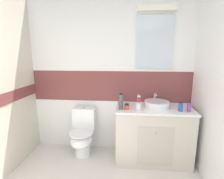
{
  "coord_description": "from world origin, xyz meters",
  "views": [
    {
      "loc": [
        0.29,
        -0.26,
        1.6
      ],
      "look_at": [
        0.09,
        1.83,
        1.17
      ],
      "focal_mm": 26.61,
      "sensor_mm": 36.0,
      "label": 1
    }
  ],
  "objects_px": {
    "sink_basin": "(157,104)",
    "soap_dispenser": "(189,107)",
    "lotion_bottle_short": "(181,107)",
    "toothbrush_cup": "(139,106)",
    "toilet": "(83,134)",
    "hair_gel_jar": "(127,107)",
    "shampoo_bottle_tall": "(121,102)"
  },
  "relations": [
    {
      "from": "soap_dispenser",
      "to": "shampoo_bottle_tall",
      "type": "relative_size",
      "value": 0.69
    },
    {
      "from": "toothbrush_cup",
      "to": "lotion_bottle_short",
      "type": "distance_m",
      "value": 0.57
    },
    {
      "from": "shampoo_bottle_tall",
      "to": "hair_gel_jar",
      "type": "distance_m",
      "value": 0.11
    },
    {
      "from": "sink_basin",
      "to": "soap_dispenser",
      "type": "height_order",
      "value": "sink_basin"
    },
    {
      "from": "toothbrush_cup",
      "to": "hair_gel_jar",
      "type": "xyz_separation_m",
      "value": [
        -0.16,
        0.02,
        -0.03
      ]
    },
    {
      "from": "sink_basin",
      "to": "toothbrush_cup",
      "type": "xyz_separation_m",
      "value": [
        -0.27,
        -0.18,
        0.01
      ]
    },
    {
      "from": "toilet",
      "to": "hair_gel_jar",
      "type": "xyz_separation_m",
      "value": [
        0.7,
        -0.17,
        0.53
      ]
    },
    {
      "from": "toilet",
      "to": "lotion_bottle_short",
      "type": "distance_m",
      "value": 1.55
    },
    {
      "from": "soap_dispenser",
      "to": "lotion_bottle_short",
      "type": "distance_m",
      "value": 0.11
    },
    {
      "from": "shampoo_bottle_tall",
      "to": "hair_gel_jar",
      "type": "xyz_separation_m",
      "value": [
        0.08,
        0.0,
        -0.07
      ]
    },
    {
      "from": "soap_dispenser",
      "to": "lotion_bottle_short",
      "type": "relative_size",
      "value": 1.16
    },
    {
      "from": "lotion_bottle_short",
      "to": "sink_basin",
      "type": "bearing_deg",
      "value": 150.2
    },
    {
      "from": "sink_basin",
      "to": "toothbrush_cup",
      "type": "relative_size",
      "value": 1.83
    },
    {
      "from": "toothbrush_cup",
      "to": "soap_dispenser",
      "type": "height_order",
      "value": "toothbrush_cup"
    },
    {
      "from": "hair_gel_jar",
      "to": "soap_dispenser",
      "type": "bearing_deg",
      "value": -0.8
    },
    {
      "from": "sink_basin",
      "to": "toilet",
      "type": "bearing_deg",
      "value": 179.49
    },
    {
      "from": "soap_dispenser",
      "to": "sink_basin",
      "type": "bearing_deg",
      "value": 157.01
    },
    {
      "from": "sink_basin",
      "to": "shampoo_bottle_tall",
      "type": "distance_m",
      "value": 0.55
    },
    {
      "from": "sink_basin",
      "to": "toilet",
      "type": "xyz_separation_m",
      "value": [
        -1.14,
        0.01,
        -0.54
      ]
    },
    {
      "from": "shampoo_bottle_tall",
      "to": "sink_basin",
      "type": "bearing_deg",
      "value": 17.24
    },
    {
      "from": "toilet",
      "to": "lotion_bottle_short",
      "type": "relative_size",
      "value": 5.57
    },
    {
      "from": "hair_gel_jar",
      "to": "shampoo_bottle_tall",
      "type": "bearing_deg",
      "value": -177.97
    },
    {
      "from": "soap_dispenser",
      "to": "hair_gel_jar",
      "type": "bearing_deg",
      "value": 179.2
    },
    {
      "from": "shampoo_bottle_tall",
      "to": "soap_dispenser",
      "type": "bearing_deg",
      "value": -0.55
    },
    {
      "from": "soap_dispenser",
      "to": "hair_gel_jar",
      "type": "distance_m",
      "value": 0.84
    },
    {
      "from": "toothbrush_cup",
      "to": "sink_basin",
      "type": "bearing_deg",
      "value": 33.08
    },
    {
      "from": "toilet",
      "to": "shampoo_bottle_tall",
      "type": "bearing_deg",
      "value": -15.48
    },
    {
      "from": "toothbrush_cup",
      "to": "soap_dispenser",
      "type": "relative_size",
      "value": 1.37
    },
    {
      "from": "toothbrush_cup",
      "to": "lotion_bottle_short",
      "type": "relative_size",
      "value": 1.58
    },
    {
      "from": "toilet",
      "to": "toothbrush_cup",
      "type": "relative_size",
      "value": 3.52
    },
    {
      "from": "toilet",
      "to": "hair_gel_jar",
      "type": "relative_size",
      "value": 9.22
    },
    {
      "from": "sink_basin",
      "to": "toothbrush_cup",
      "type": "height_order",
      "value": "toothbrush_cup"
    }
  ]
}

